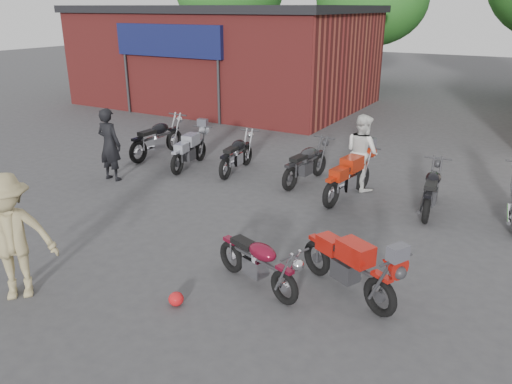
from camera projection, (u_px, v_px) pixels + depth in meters
The scene contains 16 objects.
ground at pixel (219, 292), 7.86m from camera, with size 90.00×90.00×0.00m, color #38393B.
brick_building at pixel (227, 58), 22.74m from camera, with size 12.00×8.00×4.00m, color maroon.
tree_0 at pixel (230, 8), 30.84m from camera, with size 6.56×6.56×8.20m, color #175719, non-canonical shape.
tree_1 at pixel (371, 17), 26.74m from camera, with size 5.92×5.92×7.40m, color #175719, non-canonical shape.
vintage_motorcycle at pixel (258, 259), 7.82m from camera, with size 1.77×0.58×1.03m, color #5C0B1D, non-canonical shape.
sportbike at pixel (349, 262), 7.61m from camera, with size 1.94×0.64×1.13m, color #B1170E, non-canonical shape.
helmet at pixel (176, 299), 7.49m from camera, with size 0.23×0.23×0.22m, color red.
person_dark at pixel (110, 145), 12.67m from camera, with size 0.68×0.45×1.87m, color black.
person_light at pixel (362, 152), 12.08m from camera, with size 0.89×0.70×1.84m, color silver.
person_tan at pixel (10, 237), 7.43m from camera, with size 1.29×0.74×2.00m, color #96885D.
row_bike_0 at pixel (157, 136), 14.76m from camera, with size 2.14×0.71×1.24m, color black, non-canonical shape.
row_bike_1 at pixel (189, 148), 13.78m from camera, with size 1.90×0.63×1.10m, color gray, non-canonical shape.
row_bike_2 at pixel (237, 152), 13.40m from camera, with size 1.88×0.62×1.09m, color black, non-canonical shape.
row_bike_3 at pixel (306, 161), 12.56m from camera, with size 1.96×0.65×1.14m, color black, non-canonical shape.
row_bike_4 at pixel (349, 174), 11.51m from camera, with size 2.03×0.67×1.18m, color #AE270E, non-canonical shape.
row_bike_5 at pixel (432, 187), 10.80m from camera, with size 1.90×0.63×1.10m, color black, non-canonical shape.
Camera 1 is at (3.93, -5.60, 4.23)m, focal length 35.00 mm.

